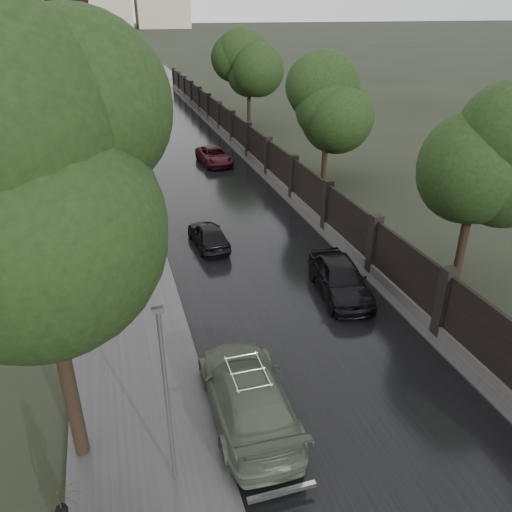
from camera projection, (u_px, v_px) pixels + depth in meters
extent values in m
plane|color=black|center=(399.00, 477.00, 12.54)|extent=(800.00, 800.00, 0.00)
cube|color=black|center=(112.00, 41.00, 175.36)|extent=(8.00, 420.00, 0.02)
cube|color=#2D2D2D|center=(94.00, 41.00, 173.79)|extent=(4.00, 420.00, 0.16)
cube|color=#2D2D2D|center=(128.00, 40.00, 176.75)|extent=(3.00, 420.00, 0.08)
cube|color=#383533|center=(242.00, 147.00, 41.03)|extent=(0.40, 75.00, 0.50)
cube|color=black|center=(242.00, 132.00, 40.47)|extent=(0.15, 75.00, 2.00)
cube|color=black|center=(174.00, 77.00, 73.10)|extent=(0.45, 0.45, 2.70)
cylinder|color=black|center=(60.00, 345.00, 11.57)|extent=(0.36, 0.36, 7.15)
sphere|color=black|center=(36.00, 232.00, 10.29)|extent=(5.44, 5.44, 5.44)
cylinder|color=black|center=(75.00, 129.00, 34.89)|extent=(0.36, 0.36, 5.85)
sphere|color=black|center=(70.00, 95.00, 33.85)|extent=(4.25, 4.25, 4.25)
cylinder|color=black|center=(466.00, 224.00, 20.08)|extent=(0.36, 0.36, 5.53)
sphere|color=black|center=(477.00, 171.00, 19.09)|extent=(4.08, 4.08, 4.08)
cylinder|color=black|center=(326.00, 143.00, 32.08)|extent=(0.36, 0.36, 5.53)
sphere|color=black|center=(328.00, 108.00, 31.09)|extent=(4.08, 4.08, 4.08)
cylinder|color=black|center=(249.00, 99.00, 47.51)|extent=(0.36, 0.36, 5.53)
sphere|color=black|center=(249.00, 74.00, 46.52)|extent=(4.08, 4.08, 4.08)
cylinder|color=#59595E|center=(168.00, 405.00, 11.33)|extent=(0.10, 0.10, 5.00)
cube|color=#59595E|center=(158.00, 310.00, 10.19)|extent=(0.25, 0.12, 0.12)
cylinder|color=#59595E|center=(137.00, 164.00, 32.19)|extent=(0.12, 0.12, 3.00)
imported|color=#59595E|center=(134.00, 133.00, 31.30)|extent=(0.16, 0.20, 1.00)
sphere|color=#FF0C0C|center=(134.00, 136.00, 31.24)|extent=(0.14, 0.14, 0.14)
imported|color=#4B5241|center=(248.00, 394.00, 14.09)|extent=(2.36, 5.49, 1.57)
imported|color=black|center=(208.00, 235.00, 24.40)|extent=(1.70, 3.70, 1.23)
imported|color=black|center=(340.00, 278.00, 20.22)|extent=(2.29, 4.64, 1.52)
imported|color=#340B11|center=(214.00, 156.00, 37.37)|extent=(2.33, 4.53, 1.22)
imported|color=black|center=(56.00, 492.00, 9.54)|extent=(1.15, 1.16, 0.87)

